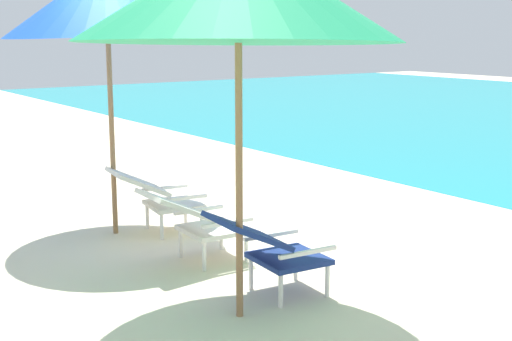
# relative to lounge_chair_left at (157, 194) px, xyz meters

# --- Properties ---
(ground_plane) EXTENTS (40.00, 40.00, 0.00)m
(ground_plane) POSITION_rel_lounge_chair_left_xyz_m (1.00, 4.27, -0.40)
(ground_plane) COLOR beige
(lounge_chair_left) EXTENTS (0.66, 0.94, 0.68)m
(lounge_chair_left) POSITION_rel_lounge_chair_left_xyz_m (0.00, 0.00, 0.00)
(lounge_chair_left) COLOR silver
(lounge_chair_left) RESTS_ON ground_plane
(lounge_chair_center) EXTENTS (0.57, 0.90, 0.68)m
(lounge_chair_center) POSITION_rel_lounge_chair_left_xyz_m (1.02, -0.16, 0.00)
(lounge_chair_center) COLOR silver
(lounge_chair_center) RESTS_ON ground_plane
(lounge_chair_right) EXTENTS (0.61, 0.92, 0.68)m
(lounge_chair_right) POSITION_rel_lounge_chair_left_xyz_m (2.04, -0.11, 0.00)
(lounge_chair_right) COLOR navy
(lounge_chair_right) RESTS_ON ground_plane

